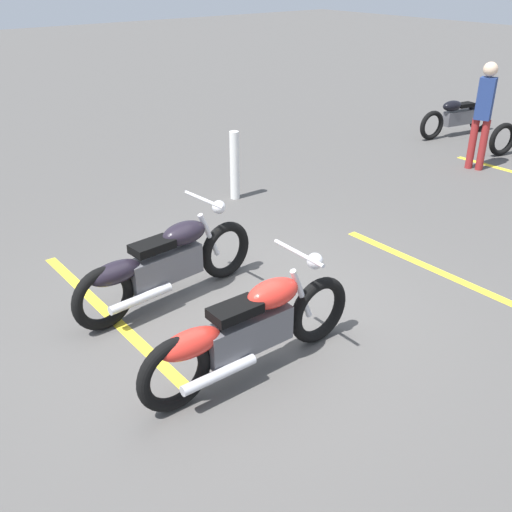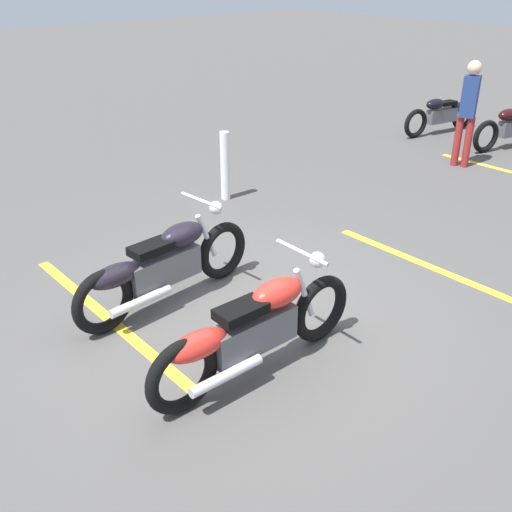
{
  "view_description": "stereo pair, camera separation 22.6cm",
  "coord_description": "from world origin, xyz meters",
  "px_view_note": "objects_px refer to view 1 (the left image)",
  "views": [
    {
      "loc": [
        -3.03,
        -4.09,
        3.28
      ],
      "look_at": [
        0.18,
        0.0,
        0.65
      ],
      "focal_mm": 41.21,
      "sensor_mm": 36.0,
      "label": 1
    },
    {
      "loc": [
        -3.21,
        -3.94,
        3.28
      ],
      "look_at": [
        0.18,
        0.0,
        0.65
      ],
      "focal_mm": 41.21,
      "sensor_mm": 36.0,
      "label": 2
    }
  ],
  "objects_px": {
    "motorcycle_dark_foreground": "(164,263)",
    "bystander_secondary": "(483,111)",
    "motorcycle_row_right": "(460,116)",
    "bollard_post": "(235,166)",
    "motorcycle_bright_foreground": "(247,330)"
  },
  "relations": [
    {
      "from": "motorcycle_dark_foreground",
      "to": "bystander_secondary",
      "type": "relative_size",
      "value": 1.24
    },
    {
      "from": "motorcycle_row_right",
      "to": "bollard_post",
      "type": "height_order",
      "value": "bollard_post"
    },
    {
      "from": "motorcycle_bright_foreground",
      "to": "motorcycle_row_right",
      "type": "bearing_deg",
      "value": 23.98
    },
    {
      "from": "motorcycle_dark_foreground",
      "to": "bollard_post",
      "type": "xyz_separation_m",
      "value": [
        2.39,
        2.02,
        0.06
      ]
    },
    {
      "from": "motorcycle_dark_foreground",
      "to": "bystander_secondary",
      "type": "height_order",
      "value": "bystander_secondary"
    },
    {
      "from": "bystander_secondary",
      "to": "bollard_post",
      "type": "bearing_deg",
      "value": 139.67
    },
    {
      "from": "motorcycle_row_right",
      "to": "bystander_secondary",
      "type": "relative_size",
      "value": 1.08
    },
    {
      "from": "bystander_secondary",
      "to": "bollard_post",
      "type": "height_order",
      "value": "bystander_secondary"
    },
    {
      "from": "motorcycle_bright_foreground",
      "to": "bollard_post",
      "type": "bearing_deg",
      "value": 55.64
    },
    {
      "from": "motorcycle_dark_foreground",
      "to": "motorcycle_row_right",
      "type": "relative_size",
      "value": 1.15
    },
    {
      "from": "motorcycle_dark_foreground",
      "to": "bystander_secondary",
      "type": "distance_m",
      "value": 6.57
    },
    {
      "from": "motorcycle_bright_foreground",
      "to": "bystander_secondary",
      "type": "bearing_deg",
      "value": 18.04
    },
    {
      "from": "bollard_post",
      "to": "motorcycle_row_right",
      "type": "bearing_deg",
      "value": 0.68
    },
    {
      "from": "motorcycle_row_right",
      "to": "bollard_post",
      "type": "relative_size",
      "value": 1.87
    },
    {
      "from": "motorcycle_row_right",
      "to": "motorcycle_dark_foreground",
      "type": "bearing_deg",
      "value": 24.15
    }
  ]
}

